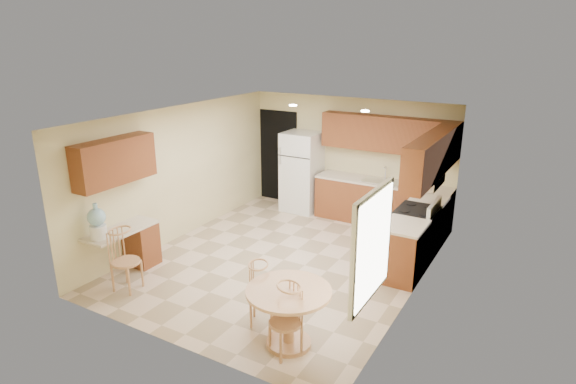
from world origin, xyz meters
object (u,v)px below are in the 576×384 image
Objects in this scene: refrigerator at (302,172)px; chair_desk at (120,256)px; stove at (415,234)px; water_crock at (97,223)px; dining_table at (289,309)px; chair_table_a at (259,291)px; chair_table_b at (282,317)px.

refrigerator is 4.59m from chair_desk.
refrigerator is 3.15m from stove.
chair_desk is 0.63m from water_crock.
stove is 3.28m from dining_table.
dining_table is at bearing 48.29° from chair_table_a.
chair_table_a reaches higher than dining_table.
refrigerator reaches higher than water_crock.
chair_table_a is 2.78m from water_crock.
water_crock reaches higher than chair_desk.
dining_table is 1.10× the size of chair_desk.
water_crock is at bearing -101.08° from chair_desk.
chair_table_b is at bearing -99.85° from stove.
water_crock is (-3.32, 0.17, 0.47)m from chair_table_b.
stove is 4.81m from chair_desk.
chair_desk is (-2.87, 0.14, 0.04)m from chair_table_b.
water_crock reaches higher than chair_table_b.
chair_table_a is 0.96× the size of chair_table_b.
chair_table_b reaches higher than dining_table.
chair_desk is at bearing -177.86° from dining_table.
dining_table is 1.17× the size of chair_table_b.
stove is at bearing 125.40° from chair_desk.
refrigerator is 4.64m from water_crock.
refrigerator is 1.81× the size of chair_desk.
stove is 1.14× the size of chair_desk.
chair_desk is (-0.60, -4.54, -0.28)m from refrigerator.
refrigerator reaches higher than chair_desk.
chair_table_b is (0.05, -0.25, 0.04)m from dining_table.
chair_table_a is at bearing 163.06° from dining_table.
refrigerator is 1.94× the size of chair_table_b.
chair_desk is at bearing 28.44° from chair_table_b.
chair_table_b is at bearing 30.42° from chair_table_a.
refrigerator is at bearing 76.92° from water_crock.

